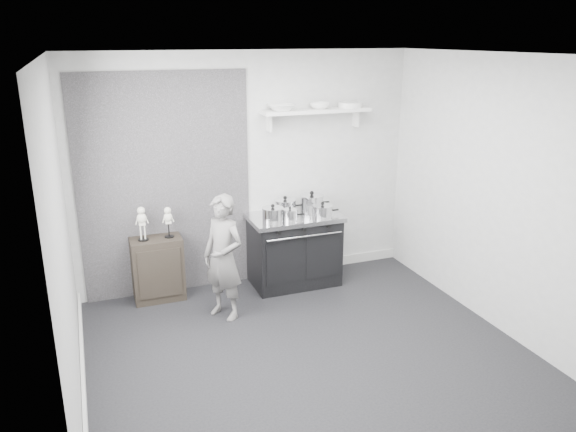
% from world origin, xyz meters
% --- Properties ---
extents(ground, '(4.00, 4.00, 0.00)m').
position_xyz_m(ground, '(0.00, 0.00, 0.00)').
color(ground, black).
rests_on(ground, ground).
extents(room_shell, '(4.02, 3.62, 2.71)m').
position_xyz_m(room_shell, '(-0.09, 0.15, 1.64)').
color(room_shell, '#B2B2AF').
rests_on(room_shell, ground).
extents(wall_shelf, '(1.30, 0.26, 0.24)m').
position_xyz_m(wall_shelf, '(0.80, 1.68, 2.01)').
color(wall_shelf, white).
rests_on(wall_shelf, room_shell).
extents(stove, '(1.06, 0.66, 0.85)m').
position_xyz_m(stove, '(0.46, 1.48, 0.43)').
color(stove, black).
rests_on(stove, ground).
extents(side_cabinet, '(0.55, 0.32, 0.72)m').
position_xyz_m(side_cabinet, '(-1.12, 1.61, 0.36)').
color(side_cabinet, black).
rests_on(side_cabinet, ground).
extents(child, '(0.54, 0.58, 1.33)m').
position_xyz_m(child, '(-0.53, 0.95, 0.66)').
color(child, slate).
rests_on(child, ground).
extents(pot_front_left, '(0.33, 0.24, 0.20)m').
position_xyz_m(pot_front_left, '(0.16, 1.37, 0.93)').
color(pot_front_left, silver).
rests_on(pot_front_left, stove).
extents(pot_back_left, '(0.35, 0.26, 0.20)m').
position_xyz_m(pot_back_left, '(0.40, 1.62, 0.93)').
color(pot_back_left, silver).
rests_on(pot_back_left, stove).
extents(pot_back_right, '(0.37, 0.28, 0.25)m').
position_xyz_m(pot_back_right, '(0.72, 1.57, 0.95)').
color(pot_back_right, silver).
rests_on(pot_back_right, stove).
extents(pot_front_right, '(0.32, 0.24, 0.17)m').
position_xyz_m(pot_front_right, '(0.75, 1.33, 0.92)').
color(pot_front_right, silver).
rests_on(pot_front_right, stove).
extents(pot_front_center, '(0.25, 0.17, 0.16)m').
position_xyz_m(pot_front_center, '(0.34, 1.31, 0.92)').
color(pot_front_center, silver).
rests_on(pot_front_center, stove).
extents(skeleton_full, '(0.12, 0.08, 0.44)m').
position_xyz_m(skeleton_full, '(-1.25, 1.61, 0.94)').
color(skeleton_full, silver).
rests_on(skeleton_full, side_cabinet).
extents(skeleton_torso, '(0.11, 0.07, 0.40)m').
position_xyz_m(skeleton_torso, '(-0.97, 1.61, 0.92)').
color(skeleton_torso, silver).
rests_on(skeleton_torso, side_cabinet).
extents(bowl_large, '(0.30, 0.30, 0.07)m').
position_xyz_m(bowl_large, '(0.37, 1.67, 2.08)').
color(bowl_large, white).
rests_on(bowl_large, wall_shelf).
extents(bowl_small, '(0.23, 0.23, 0.07)m').
position_xyz_m(bowl_small, '(0.85, 1.67, 2.08)').
color(bowl_small, white).
rests_on(bowl_small, wall_shelf).
extents(plate_stack, '(0.28, 0.28, 0.06)m').
position_xyz_m(plate_stack, '(1.23, 1.67, 2.07)').
color(plate_stack, white).
rests_on(plate_stack, wall_shelf).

